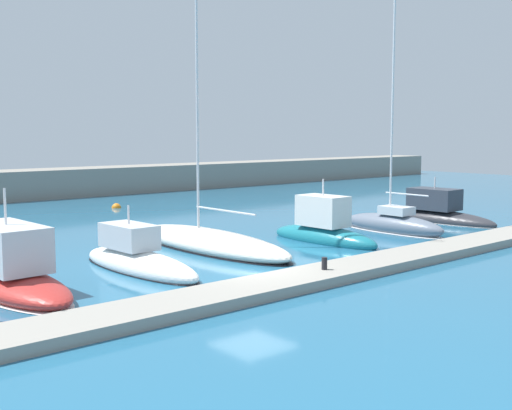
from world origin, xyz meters
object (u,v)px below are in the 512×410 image
Objects in this scene: sailboat_slate_seventh at (393,223)px; motorboat_white_fourth at (138,261)px; motorboat_teal_sixth at (323,230)px; motorboat_charcoal_eighth at (435,214)px; dock_bollard at (324,263)px; motorboat_red_third at (7,272)px; sailboat_ivory_fifth at (208,242)px; mooring_buoy_orange at (116,208)px.

motorboat_white_fourth is at bearing 88.44° from sailboat_slate_seventh.
sailboat_slate_seventh is (4.88, -0.39, -0.11)m from motorboat_teal_sixth.
motorboat_charcoal_eighth is 17.30× the size of dock_bollard.
motorboat_charcoal_eighth is at bearing -88.41° from motorboat_teal_sixth.
motorboat_red_third is 4.90m from motorboat_white_fourth.
motorboat_white_fourth is at bearing 125.62° from dock_bollard.
sailboat_ivory_fifth is at bearing 66.38° from motorboat_teal_sixth.
motorboat_white_fourth is 9.91m from motorboat_teal_sixth.
motorboat_white_fourth is (4.89, 0.04, -0.28)m from motorboat_red_third.
motorboat_white_fourth is 16.01× the size of dock_bollard.
motorboat_charcoal_eighth is (24.84, 0.29, -0.19)m from motorboat_red_third.
motorboat_red_third is 1.04× the size of motorboat_charcoal_eighth.
sailboat_slate_seventh is at bearing -74.04° from mooring_buoy_orange.
sailboat_slate_seventh is at bearing -94.53° from motorboat_white_fourth.
motorboat_teal_sixth is 10.06m from motorboat_charcoal_eighth.
motorboat_red_third is 18.01× the size of dock_bollard.
motorboat_charcoal_eighth is at bearing -96.21° from sailboat_ivory_fifth.
motorboat_teal_sixth is (14.79, -0.22, -0.07)m from motorboat_red_third.
dock_bollard is (-5.19, -24.24, 0.57)m from mooring_buoy_orange.
sailboat_ivory_fifth reaches higher than dock_bollard.
sailboat_ivory_fifth is 2.69× the size of motorboat_charcoal_eighth.
sailboat_slate_seventh reaches higher than motorboat_teal_sixth.
motorboat_teal_sixth is 14.18× the size of dock_bollard.
mooring_buoy_orange is at bearing 77.92° from dock_bollard.
motorboat_teal_sixth is 4.89m from sailboat_slate_seventh.
motorboat_red_third is 24.84m from motorboat_charcoal_eighth.
sailboat_ivory_fifth is at bearing 85.44° from dock_bollard.
sailboat_slate_seventh is at bearing 25.51° from dock_bollard.
mooring_buoy_orange is at bearing 0.47° from motorboat_teal_sixth.
motorboat_teal_sixth reaches higher than motorboat_white_fourth.
sailboat_ivory_fifth is 1.56× the size of sailboat_slate_seventh.
sailboat_slate_seventh is 19.92m from mooring_buoy_orange.
mooring_buoy_orange is 1.47× the size of dock_bollard.
motorboat_teal_sixth is (5.18, -2.12, 0.26)m from sailboat_ivory_fifth.
sailboat_slate_seventh is 29.91× the size of dock_bollard.
dock_bollard is at bearing -124.65° from motorboat_red_third.
motorboat_charcoal_eighth is at bearing 20.73° from dock_bollard.
sailboat_slate_seventh reaches higher than dock_bollard.
motorboat_white_fourth is at bearing 87.12° from motorboat_teal_sixth.
sailboat_slate_seventh is at bearing 98.76° from motorboat_charcoal_eighth.
motorboat_red_third is 12.28× the size of mooring_buoy_orange.
motorboat_teal_sixth is at bearing -112.47° from sailboat_ivory_fifth.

